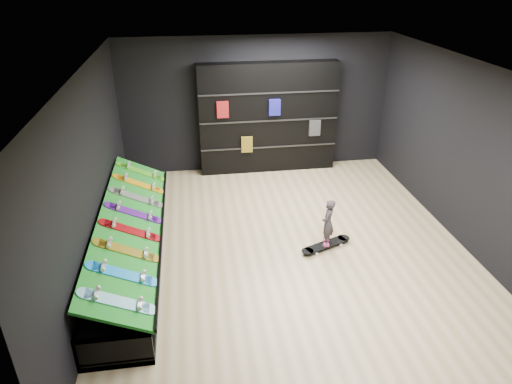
{
  "coord_description": "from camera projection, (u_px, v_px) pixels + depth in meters",
  "views": [
    {
      "loc": [
        -1.49,
        -6.36,
        4.36
      ],
      "look_at": [
        -0.5,
        0.2,
        1.0
      ],
      "focal_mm": 32.0,
      "sensor_mm": 36.0,
      "label": 1
    }
  ],
  "objects": [
    {
      "name": "ceiling",
      "position": [
        293.0,
        69.0,
        6.42
      ],
      "size": [
        6.0,
        7.0,
        0.01
      ],
      "primitive_type": "cube",
      "color": "white",
      "rests_on": "ground"
    },
    {
      "name": "floor_skateboard",
      "position": [
        326.0,
        246.0,
        7.73
      ],
      "size": [
        0.99,
        0.58,
        0.09
      ],
      "primitive_type": null,
      "rotation": [
        0.0,
        0.0,
        0.39
      ],
      "color": "black",
      "rests_on": "ground"
    },
    {
      "name": "display_board_5",
      "position": [
        136.0,
        197.0,
        7.83
      ],
      "size": [
        0.93,
        0.22,
        0.5
      ],
      "primitive_type": null,
      "rotation": [
        0.0,
        0.44,
        0.0
      ],
      "color": "black",
      "rests_on": "turf_ramp"
    },
    {
      "name": "display_board_0",
      "position": [
        118.0,
        301.0,
        5.43
      ],
      "size": [
        0.93,
        0.22,
        0.5
      ],
      "primitive_type": null,
      "rotation": [
        0.0,
        0.44,
        0.0
      ],
      "color": "#0CB2E5",
      "rests_on": "turf_ramp"
    },
    {
      "name": "display_board_2",
      "position": [
        127.0,
        250.0,
        6.39
      ],
      "size": [
        0.93,
        0.22,
        0.5
      ],
      "primitive_type": null,
      "rotation": [
        0.0,
        0.44,
        0.0
      ],
      "color": "yellow",
      "rests_on": "turf_ramp"
    },
    {
      "name": "wall_right",
      "position": [
        468.0,
        156.0,
        7.49
      ],
      "size": [
        0.02,
        7.0,
        3.0
      ],
      "primitive_type": "cube",
      "color": "black",
      "rests_on": "ground"
    },
    {
      "name": "turf_ramp",
      "position": [
        132.0,
        223.0,
        7.12
      ],
      "size": [
        0.92,
        4.5,
        0.46
      ],
      "primitive_type": "cube",
      "rotation": [
        0.0,
        0.44,
        0.0
      ],
      "color": "#116D18",
      "rests_on": "display_rack"
    },
    {
      "name": "wall_left",
      "position": [
        90.0,
        179.0,
        6.7
      ],
      "size": [
        0.02,
        7.0,
        3.0
      ],
      "primitive_type": "cube",
      "color": "black",
      "rests_on": "ground"
    },
    {
      "name": "display_rack",
      "position": [
        132.0,
        248.0,
        7.32
      ],
      "size": [
        0.9,
        4.5,
        0.5
      ],
      "primitive_type": null,
      "color": "black",
      "rests_on": "ground"
    },
    {
      "name": "wall_back",
      "position": [
        256.0,
        105.0,
        10.18
      ],
      "size": [
        6.0,
        0.02,
        3.0
      ],
      "primitive_type": "cube",
      "color": "black",
      "rests_on": "ground"
    },
    {
      "name": "floor",
      "position": [
        287.0,
        247.0,
        7.77
      ],
      "size": [
        6.0,
        7.0,
        0.01
      ],
      "primitive_type": "cube",
      "color": "tan",
      "rests_on": "ground"
    },
    {
      "name": "display_board_7",
      "position": [
        141.0,
        172.0,
        8.79
      ],
      "size": [
        0.93,
        0.22,
        0.5
      ],
      "primitive_type": null,
      "rotation": [
        0.0,
        0.44,
        0.0
      ],
      "color": "green",
      "rests_on": "turf_ramp"
    },
    {
      "name": "back_shelving",
      "position": [
        268.0,
        118.0,
        10.18
      ],
      "size": [
        3.08,
        0.36,
        2.46
      ],
      "primitive_type": "cube",
      "color": "black",
      "rests_on": "ground"
    },
    {
      "name": "child",
      "position": [
        327.0,
        231.0,
        7.6
      ],
      "size": [
        0.21,
        0.23,
        0.5
      ],
      "primitive_type": "imported",
      "rotation": [
        0.0,
        0.0,
        -2.08
      ],
      "color": "black",
      "rests_on": "floor_skateboard"
    },
    {
      "name": "display_board_3",
      "position": [
        130.0,
        230.0,
        6.87
      ],
      "size": [
        0.93,
        0.22,
        0.5
      ],
      "primitive_type": null,
      "rotation": [
        0.0,
        0.44,
        0.0
      ],
      "color": "red",
      "rests_on": "turf_ramp"
    },
    {
      "name": "display_board_4",
      "position": [
        134.0,
        213.0,
        7.35
      ],
      "size": [
        0.93,
        0.22,
        0.5
      ],
      "primitive_type": null,
      "rotation": [
        0.0,
        0.44,
        0.0
      ],
      "color": "purple",
      "rests_on": "turf_ramp"
    },
    {
      "name": "display_board_1",
      "position": [
        123.0,
        274.0,
        5.91
      ],
      "size": [
        0.93,
        0.22,
        0.5
      ],
      "primitive_type": null,
      "rotation": [
        0.0,
        0.44,
        0.0
      ],
      "color": "blue",
      "rests_on": "turf_ramp"
    },
    {
      "name": "wall_front",
      "position": [
        375.0,
        325.0,
        4.01
      ],
      "size": [
        6.0,
        0.02,
        3.0
      ],
      "primitive_type": "cube",
      "color": "black",
      "rests_on": "ground"
    },
    {
      "name": "display_board_6",
      "position": [
        139.0,
        184.0,
        8.31
      ],
      "size": [
        0.93,
        0.22,
        0.5
      ],
      "primitive_type": null,
      "rotation": [
        0.0,
        0.44,
        0.0
      ],
      "color": "orange",
      "rests_on": "turf_ramp"
    }
  ]
}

